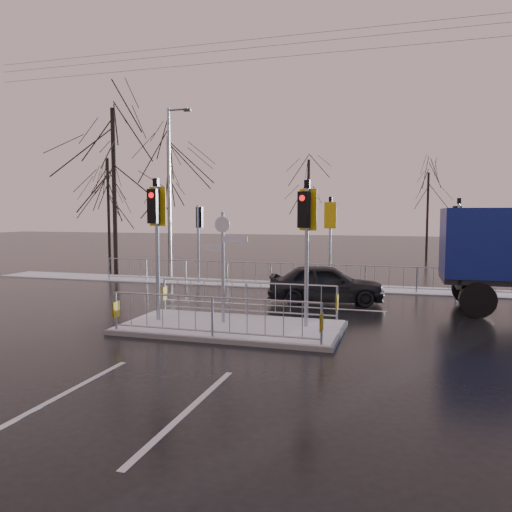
# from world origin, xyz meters

# --- Properties ---
(ground) EXTENTS (120.00, 120.00, 0.00)m
(ground) POSITION_xyz_m (0.00, 0.00, 0.00)
(ground) COLOR black
(ground) RESTS_ON ground
(snow_verge) EXTENTS (30.00, 2.00, 0.04)m
(snow_verge) POSITION_xyz_m (0.00, 8.60, 0.02)
(snow_verge) COLOR white
(snow_verge) RESTS_ON ground
(lane_markings) EXTENTS (8.00, 11.38, 0.01)m
(lane_markings) POSITION_xyz_m (0.00, -0.33, 0.00)
(lane_markings) COLOR silver
(lane_markings) RESTS_ON ground
(traffic_island) EXTENTS (6.00, 3.04, 4.15)m
(traffic_island) POSITION_xyz_m (-0.01, 0.01, 0.39)
(traffic_island) COLOR slate
(traffic_island) RESTS_ON ground
(far_kerb_fixtures) EXTENTS (18.00, 0.65, 3.83)m
(far_kerb_fixtures) POSITION_xyz_m (0.29, 8.09, 1.02)
(far_kerb_fixtures) COLOR #99A0A7
(far_kerb_fixtures) RESTS_ON ground
(car_far_lane) EXTENTS (4.30, 2.34, 1.39)m
(car_far_lane) POSITION_xyz_m (1.86, 4.84, 0.69)
(car_far_lane) COLOR black
(car_far_lane) RESTS_ON ground
(flatbed_truck) EXTENTS (7.23, 2.67, 3.34)m
(flatbed_truck) POSITION_xyz_m (7.81, 4.86, 1.78)
(flatbed_truck) COLOR black
(flatbed_truck) RESTS_ON ground
(tree_near_a) EXTENTS (4.75, 4.75, 8.97)m
(tree_near_a) POSITION_xyz_m (-10.50, 11.00, 6.11)
(tree_near_a) COLOR black
(tree_near_a) RESTS_ON ground
(tree_near_b) EXTENTS (4.00, 4.00, 7.55)m
(tree_near_b) POSITION_xyz_m (-8.00, 12.50, 5.15)
(tree_near_b) COLOR black
(tree_near_b) RESTS_ON ground
(tree_near_c) EXTENTS (3.50, 3.50, 6.61)m
(tree_near_c) POSITION_xyz_m (-12.50, 13.50, 4.50)
(tree_near_c) COLOR black
(tree_near_c) RESTS_ON ground
(tree_far_a) EXTENTS (3.75, 3.75, 7.08)m
(tree_far_a) POSITION_xyz_m (-2.00, 22.00, 4.82)
(tree_far_a) COLOR black
(tree_far_a) RESTS_ON ground
(tree_far_b) EXTENTS (3.25, 3.25, 6.14)m
(tree_far_b) POSITION_xyz_m (6.00, 24.00, 4.18)
(tree_far_b) COLOR black
(tree_far_b) RESTS_ON ground
(street_lamp_left) EXTENTS (1.25, 0.18, 8.20)m
(street_lamp_left) POSITION_xyz_m (-6.43, 9.50, 4.49)
(street_lamp_left) COLOR #99A0A7
(street_lamp_left) RESTS_ON ground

